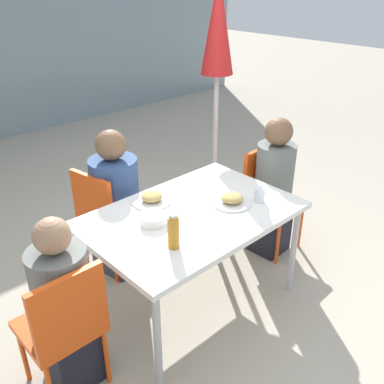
{
  "coord_description": "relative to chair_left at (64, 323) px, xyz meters",
  "views": [
    {
      "loc": [
        -1.65,
        -1.76,
        2.16
      ],
      "look_at": [
        0.0,
        0.0,
        0.91
      ],
      "focal_mm": 40.0,
      "sensor_mm": 36.0,
      "label": 1
    }
  ],
  "objects": [
    {
      "name": "plate_0",
      "position": [
        1.27,
        -0.02,
        0.27
      ],
      "size": [
        0.27,
        0.27,
        0.07
      ],
      "color": "white",
      "rests_on": "dining_table"
    },
    {
      "name": "chair_left",
      "position": [
        0.0,
        0.0,
        0.0
      ],
      "size": [
        0.4,
        0.4,
        0.87
      ],
      "rotation": [
        0.0,
        0.0,
        -0.01
      ],
      "color": "#E54C14",
      "rests_on": "ground"
    },
    {
      "name": "person_right",
      "position": [
        1.93,
        0.12,
        0.06
      ],
      "size": [
        0.3,
        0.3,
        1.18
      ],
      "rotation": [
        0.0,
        0.0,
        -3.1
      ],
      "color": "black",
      "rests_on": "ground"
    },
    {
      "name": "chair_far",
      "position": [
        0.78,
        0.82,
        0.0
      ],
      "size": [
        0.46,
        0.46,
        0.87
      ],
      "rotation": [
        0.0,
        0.0,
        -1.4
      ],
      "color": "#E54C14",
      "rests_on": "ground"
    },
    {
      "name": "chair_right",
      "position": [
        1.98,
        0.2,
        0.0
      ],
      "size": [
        0.42,
        0.42,
        0.87
      ],
      "rotation": [
        0.0,
        0.0,
        -3.1
      ],
      "color": "#E54C14",
      "rests_on": "ground"
    },
    {
      "name": "person_left",
      "position": [
        0.05,
        0.08,
        0.01
      ],
      "size": [
        0.31,
        0.31,
        1.09
      ],
      "rotation": [
        0.0,
        0.0,
        -0.01
      ],
      "color": "black",
      "rests_on": "ground"
    },
    {
      "name": "drinking_cup",
      "position": [
        1.43,
        -0.13,
        0.3
      ],
      "size": [
        0.07,
        0.07,
        0.1
      ],
      "color": "white",
      "rests_on": "dining_table"
    },
    {
      "name": "ground_plane",
      "position": [
        0.99,
        0.07,
        -0.51
      ],
      "size": [
        24.0,
        24.0,
        0.0
      ],
      "primitive_type": "plane",
      "color": "#B2A893"
    },
    {
      "name": "bottle",
      "position": [
        0.65,
        -0.14,
        0.35
      ],
      "size": [
        0.07,
        0.07,
        0.22
      ],
      "color": "#B7751E",
      "rests_on": "dining_table"
    },
    {
      "name": "salad_bowl",
      "position": [
        0.72,
        0.14,
        0.28
      ],
      "size": [
        0.17,
        0.17,
        0.06
      ],
      "color": "white",
      "rests_on": "dining_table"
    },
    {
      "name": "plate_1",
      "position": [
        0.89,
        0.36,
        0.27
      ],
      "size": [
        0.27,
        0.27,
        0.07
      ],
      "color": "white",
      "rests_on": "dining_table"
    },
    {
      "name": "dining_table",
      "position": [
        0.99,
        0.07,
        0.19
      ],
      "size": [
        1.38,
        0.92,
        0.76
      ],
      "color": "white",
      "rests_on": "ground"
    },
    {
      "name": "closed_umbrella",
      "position": [
        2.05,
        0.89,
        1.07
      ],
      "size": [
        0.36,
        0.36,
        2.18
      ],
      "color": "#333333",
      "rests_on": "ground"
    },
    {
      "name": "person_far",
      "position": [
        0.87,
        0.79,
        0.04
      ],
      "size": [
        0.37,
        0.37,
        1.17
      ],
      "rotation": [
        0.0,
        0.0,
        -1.4
      ],
      "color": "#383842",
      "rests_on": "ground"
    }
  ]
}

